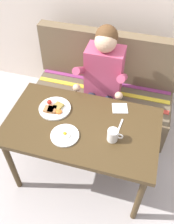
% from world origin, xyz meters
% --- Properties ---
extents(ground_plane, '(8.00, 8.00, 0.00)m').
position_xyz_m(ground_plane, '(0.00, 0.00, 0.00)').
color(ground_plane, '#AEA5A3').
extents(table, '(1.20, 0.70, 0.73)m').
position_xyz_m(table, '(0.00, 0.00, 0.65)').
color(table, '#423018').
rests_on(table, ground).
extents(couch, '(1.44, 0.56, 1.00)m').
position_xyz_m(couch, '(0.00, 0.76, 0.33)').
color(couch, brown).
rests_on(couch, ground).
extents(person, '(0.45, 0.61, 1.21)m').
position_xyz_m(person, '(0.02, 0.59, 0.74)').
color(person, '#B74365').
rests_on(person, ground).
extents(plate_breakfast, '(0.26, 0.26, 0.05)m').
position_xyz_m(plate_breakfast, '(-0.26, 0.10, 0.74)').
color(plate_breakfast, white).
rests_on(plate_breakfast, table).
extents(plate_eggs, '(0.21, 0.21, 0.04)m').
position_xyz_m(plate_eggs, '(-0.09, -0.14, 0.74)').
color(plate_eggs, white).
rests_on(plate_eggs, table).
extents(coffee_mug, '(0.12, 0.08, 0.10)m').
position_xyz_m(coffee_mug, '(0.26, -0.07, 0.78)').
color(coffee_mug, white).
rests_on(coffee_mug, table).
extents(napkin, '(0.15, 0.14, 0.01)m').
position_xyz_m(napkin, '(0.25, 0.25, 0.73)').
color(napkin, silver).
rests_on(napkin, table).
extents(fork, '(0.03, 0.17, 0.00)m').
position_xyz_m(fork, '(0.29, 0.06, 0.73)').
color(fork, silver).
rests_on(fork, table).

